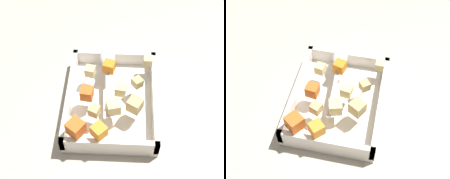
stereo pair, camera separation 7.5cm
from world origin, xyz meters
TOP-DOWN VIEW (x-y plane):
  - ground_plane at (0.00, 0.00)m, footprint 4.00×4.00m
  - baking_dish at (0.01, 0.01)m, footprint 0.28×0.22m
  - carrot_chunk_near_right at (0.13, -0.06)m, footprint 0.05×0.05m
  - carrot_chunk_mid_right at (-0.06, 0.00)m, footprint 0.03×0.03m
  - carrot_chunk_corner_sw at (0.03, -0.05)m, footprint 0.03×0.03m
  - carrot_chunk_far_left at (0.13, -0.01)m, footprint 0.04×0.04m
  - potato_chunk_heap_top at (0.06, 0.07)m, footprint 0.04×0.04m
  - potato_chunk_far_right at (0.07, 0.02)m, footprint 0.04×0.04m
  - potato_chunk_corner_se at (0.02, 0.03)m, footprint 0.03×0.03m
  - potato_chunk_front_center at (0.08, -0.03)m, footprint 0.03×0.03m
  - potato_chunk_corner_nw at (-0.04, -0.05)m, footprint 0.03×0.03m
  - potato_chunk_rim_edge at (-0.01, 0.07)m, footprint 0.03×0.03m
  - potato_chunk_corner_ne at (-0.08, 0.10)m, footprint 0.02×0.02m
  - serving_spoon at (-0.08, -0.01)m, footprint 0.22×0.04m

SIDE VIEW (x-z plane):
  - ground_plane at x=0.00m, z-range 0.00..0.00m
  - baking_dish at x=0.01m, z-range -0.01..0.04m
  - serving_spoon at x=-0.08m, z-range 0.05..0.07m
  - potato_chunk_rim_edge at x=-0.01m, z-range 0.05..0.08m
  - potato_chunk_corner_ne at x=-0.08m, z-range 0.05..0.08m
  - potato_chunk_front_center at x=0.08m, z-range 0.05..0.08m
  - potato_chunk_corner_nw at x=-0.04m, z-range 0.05..0.08m
  - potato_chunk_corner_se at x=0.02m, z-range 0.05..0.08m
  - carrot_chunk_mid_right at x=-0.06m, z-range 0.05..0.08m
  - carrot_chunk_corner_sw at x=0.03m, z-range 0.05..0.08m
  - carrot_chunk_far_left at x=0.13m, z-range 0.05..0.08m
  - potato_chunk_far_right at x=0.07m, z-range 0.05..0.08m
  - potato_chunk_heap_top at x=0.06m, z-range 0.05..0.09m
  - carrot_chunk_near_right at x=0.13m, z-range 0.05..0.09m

